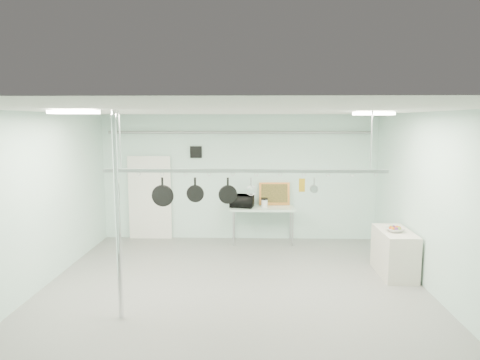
{
  "coord_description": "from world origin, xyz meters",
  "views": [
    {
      "loc": [
        0.32,
        -6.85,
        3.03
      ],
      "look_at": [
        0.1,
        1.0,
        1.95
      ],
      "focal_mm": 32.0,
      "sensor_mm": 36.0,
      "label": 1
    }
  ],
  "objects_px": {
    "pot_rack": "(245,169)",
    "skillet_right": "(228,190)",
    "prep_table": "(263,210)",
    "skillet_left": "(163,192)",
    "coffee_canister": "(264,204)",
    "skillet_mid": "(195,189)",
    "fruit_bowl": "(395,230)",
    "side_cabinet": "(394,253)",
    "microwave": "(242,201)",
    "chrome_pole": "(118,217)"
  },
  "relations": [
    {
      "from": "pot_rack",
      "to": "skillet_right",
      "type": "relative_size",
      "value": 10.93
    },
    {
      "from": "prep_table",
      "to": "skillet_left",
      "type": "relative_size",
      "value": 3.22
    },
    {
      "from": "coffee_canister",
      "to": "pot_rack",
      "type": "bearing_deg",
      "value": -97.67
    },
    {
      "from": "prep_table",
      "to": "coffee_canister",
      "type": "bearing_deg",
      "value": -29.88
    },
    {
      "from": "skillet_mid",
      "to": "skillet_right",
      "type": "xyz_separation_m",
      "value": [
        0.56,
        0.0,
        -0.02
      ]
    },
    {
      "from": "coffee_canister",
      "to": "fruit_bowl",
      "type": "bearing_deg",
      "value": -42.6
    },
    {
      "from": "prep_table",
      "to": "side_cabinet",
      "type": "xyz_separation_m",
      "value": [
        2.55,
        -2.2,
        -0.38
      ]
    },
    {
      "from": "prep_table",
      "to": "pot_rack",
      "type": "bearing_deg",
      "value": -96.91
    },
    {
      "from": "coffee_canister",
      "to": "skillet_right",
      "type": "relative_size",
      "value": 0.45
    },
    {
      "from": "microwave",
      "to": "skillet_left",
      "type": "height_order",
      "value": "skillet_left"
    },
    {
      "from": "coffee_canister",
      "to": "microwave",
      "type": "bearing_deg",
      "value": 177.38
    },
    {
      "from": "coffee_canister",
      "to": "skillet_right",
      "type": "xyz_separation_m",
      "value": [
        -0.72,
        -3.28,
        0.86
      ]
    },
    {
      "from": "chrome_pole",
      "to": "fruit_bowl",
      "type": "relative_size",
      "value": 9.69
    },
    {
      "from": "side_cabinet",
      "to": "fruit_bowl",
      "type": "bearing_deg",
      "value": -115.96
    },
    {
      "from": "prep_table",
      "to": "skillet_left",
      "type": "bearing_deg",
      "value": -118.62
    },
    {
      "from": "pot_rack",
      "to": "fruit_bowl",
      "type": "bearing_deg",
      "value": 19.16
    },
    {
      "from": "side_cabinet",
      "to": "microwave",
      "type": "bearing_deg",
      "value": 144.34
    },
    {
      "from": "coffee_canister",
      "to": "side_cabinet",
      "type": "bearing_deg",
      "value": -40.94
    },
    {
      "from": "prep_table",
      "to": "microwave",
      "type": "bearing_deg",
      "value": 179.77
    },
    {
      "from": "prep_table",
      "to": "skillet_mid",
      "type": "xyz_separation_m",
      "value": [
        -1.24,
        -3.3,
        1.05
      ]
    },
    {
      "from": "prep_table",
      "to": "fruit_bowl",
      "type": "xyz_separation_m",
      "value": [
        2.51,
        -2.29,
        0.11
      ]
    },
    {
      "from": "pot_rack",
      "to": "coffee_canister",
      "type": "distance_m",
      "value": 3.53
    },
    {
      "from": "pot_rack",
      "to": "fruit_bowl",
      "type": "xyz_separation_m",
      "value": [
        2.91,
        1.01,
        -1.29
      ]
    },
    {
      "from": "coffee_canister",
      "to": "skillet_left",
      "type": "distance_m",
      "value": 3.85
    },
    {
      "from": "chrome_pole",
      "to": "skillet_left",
      "type": "xyz_separation_m",
      "value": [
        0.5,
        0.9,
        0.24
      ]
    },
    {
      "from": "skillet_left",
      "to": "skillet_right",
      "type": "relative_size",
      "value": 1.13
    },
    {
      "from": "side_cabinet",
      "to": "skillet_left",
      "type": "relative_size",
      "value": 2.42
    },
    {
      "from": "side_cabinet",
      "to": "prep_table",
      "type": "bearing_deg",
      "value": 139.21
    },
    {
      "from": "chrome_pole",
      "to": "fruit_bowl",
      "type": "xyz_separation_m",
      "value": [
        4.81,
        1.91,
        -0.66
      ]
    },
    {
      "from": "skillet_mid",
      "to": "skillet_right",
      "type": "relative_size",
      "value": 0.92
    },
    {
      "from": "coffee_canister",
      "to": "skillet_mid",
      "type": "height_order",
      "value": "skillet_mid"
    },
    {
      "from": "prep_table",
      "to": "skillet_right",
      "type": "distance_m",
      "value": 3.52
    },
    {
      "from": "prep_table",
      "to": "side_cabinet",
      "type": "distance_m",
      "value": 3.39
    },
    {
      "from": "skillet_left",
      "to": "skillet_mid",
      "type": "xyz_separation_m",
      "value": [
        0.56,
        0.0,
        0.05
      ]
    },
    {
      "from": "pot_rack",
      "to": "prep_table",
      "type": "bearing_deg",
      "value": 83.09
    },
    {
      "from": "chrome_pole",
      "to": "side_cabinet",
      "type": "relative_size",
      "value": 2.67
    },
    {
      "from": "chrome_pole",
      "to": "side_cabinet",
      "type": "height_order",
      "value": "chrome_pole"
    },
    {
      "from": "prep_table",
      "to": "coffee_canister",
      "type": "distance_m",
      "value": 0.18
    },
    {
      "from": "fruit_bowl",
      "to": "skillet_right",
      "type": "relative_size",
      "value": 0.75
    },
    {
      "from": "skillet_left",
      "to": "pot_rack",
      "type": "bearing_deg",
      "value": 0.66
    },
    {
      "from": "coffee_canister",
      "to": "skillet_mid",
      "type": "bearing_deg",
      "value": -111.38
    },
    {
      "from": "prep_table",
      "to": "skillet_right",
      "type": "bearing_deg",
      "value": -101.71
    },
    {
      "from": "fruit_bowl",
      "to": "microwave",
      "type": "bearing_deg",
      "value": 142.84
    },
    {
      "from": "microwave",
      "to": "coffee_canister",
      "type": "distance_m",
      "value": 0.56
    },
    {
      "from": "fruit_bowl",
      "to": "skillet_left",
      "type": "xyz_separation_m",
      "value": [
        -4.31,
        -1.01,
        0.9
      ]
    },
    {
      "from": "microwave",
      "to": "fruit_bowl",
      "type": "xyz_separation_m",
      "value": [
        3.02,
        -2.29,
        -0.12
      ]
    },
    {
      "from": "prep_table",
      "to": "coffee_canister",
      "type": "xyz_separation_m",
      "value": [
        0.04,
        -0.02,
        0.17
      ]
    },
    {
      "from": "side_cabinet",
      "to": "skillet_left",
      "type": "xyz_separation_m",
      "value": [
        -4.35,
        -1.1,
        1.39
      ]
    },
    {
      "from": "side_cabinet",
      "to": "fruit_bowl",
      "type": "relative_size",
      "value": 3.63
    },
    {
      "from": "fruit_bowl",
      "to": "skillet_right",
      "type": "height_order",
      "value": "skillet_right"
    }
  ]
}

